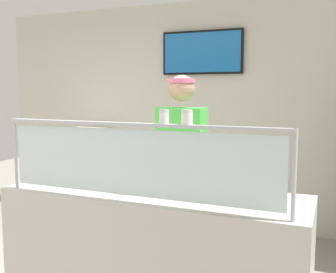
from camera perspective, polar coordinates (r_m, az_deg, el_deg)
The scene contains 10 objects.
shop_rear_unit at distance 4.78m, azimuth 9.27°, elevation 3.26°, with size 6.47×0.13×2.70m.
serving_counter at distance 2.88m, azimuth -2.08°, elevation -17.12°, with size 2.07×0.67×0.95m, color #BCB7B2.
sneeze_guard at distance 2.43m, azimuth -4.88°, elevation -2.41°, with size 1.90×0.06×0.49m.
pizza_tray at distance 2.87m, azimuth -4.21°, elevation -6.86°, with size 0.50×0.50×0.04m.
pizza_server at distance 2.86m, azimuth -4.88°, elevation -6.47°, with size 0.07×0.28×0.01m, color #ADAFB7.
parmesan_shaker at distance 2.32m, azimuth -0.55°, elevation 2.73°, with size 0.06×0.06×0.09m.
pepper_flake_shaker at distance 2.26m, azimuth 2.75°, elevation 2.64°, with size 0.07×0.07×0.09m.
worker_figure at distance 3.25m, azimuth 2.00°, elevation -4.58°, with size 0.41×0.50×1.76m.
prep_shelf at distance 5.23m, azimuth -12.24°, elevation -6.70°, with size 0.70×0.55×0.89m, color #B7BABF.
pizza_box_stack at distance 5.13m, azimuth -12.39°, elevation -0.38°, with size 0.48×0.46×0.27m.
Camera 1 is at (2.16, -2.06, 1.64)m, focal length 42.42 mm.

